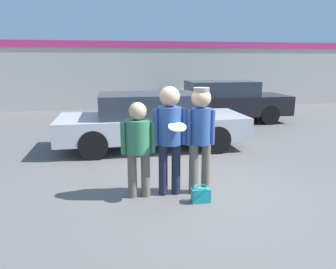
% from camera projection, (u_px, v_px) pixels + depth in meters
% --- Properties ---
extents(ground_plane, '(56.00, 56.00, 0.00)m').
position_uv_depth(ground_plane, '(189.00, 191.00, 5.73)').
color(ground_plane, '#5B5956').
extents(storefront_building, '(24.00, 0.22, 3.10)m').
position_uv_depth(storefront_building, '(138.00, 75.00, 15.27)').
color(storefront_building, beige).
rests_on(storefront_building, ground).
extents(person_left, '(0.57, 0.40, 1.59)m').
position_uv_depth(person_left, '(138.00, 142.00, 5.29)').
color(person_left, '#665B4C').
rests_on(person_left, ground).
extents(person_middle_with_frisbee, '(0.56, 0.61, 1.83)m').
position_uv_depth(person_middle_with_frisbee, '(170.00, 130.00, 5.35)').
color(person_middle_with_frisbee, '#1E2338').
rests_on(person_middle_with_frisbee, ground).
extents(person_right, '(0.49, 0.32, 1.80)m').
position_uv_depth(person_right, '(201.00, 130.00, 5.43)').
color(person_right, '#665B4C').
rests_on(person_right, ground).
extents(parked_car_near, '(4.74, 1.88, 1.41)m').
position_uv_depth(parked_car_near, '(151.00, 120.00, 8.44)').
color(parked_car_near, '#B7BABF').
rests_on(parked_car_near, ground).
extents(parked_car_far, '(4.70, 1.79, 1.50)m').
position_uv_depth(parked_car_far, '(223.00, 101.00, 12.01)').
color(parked_car_far, black).
rests_on(parked_car_far, ground).
extents(shrub, '(0.98, 0.98, 0.98)m').
position_uv_depth(shrub, '(182.00, 99.00, 15.19)').
color(shrub, '#387A3D').
rests_on(shrub, ground).
extents(handbag, '(0.30, 0.23, 0.27)m').
position_uv_depth(handbag, '(201.00, 195.00, 5.24)').
color(handbag, teal).
rests_on(handbag, ground).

